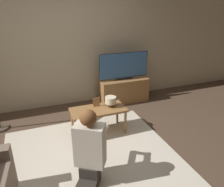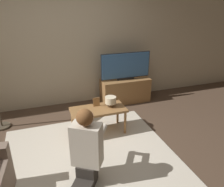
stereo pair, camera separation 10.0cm
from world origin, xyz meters
TOP-DOWN VIEW (x-y plane):
  - ground_plane at (0.00, 0.00)m, footprint 10.00×10.00m
  - wall_back at (0.00, 1.93)m, footprint 10.00×0.06m
  - rug at (0.00, 0.00)m, footprint 2.34×2.11m
  - tv_stand at (1.19, 1.58)m, footprint 1.04×0.41m
  - tv at (1.19, 1.59)m, footprint 1.08×0.08m
  - coffee_table at (0.29, 0.55)m, footprint 0.88×0.43m
  - person_kneeling at (-0.13, -0.46)m, footprint 0.66×0.83m
  - picture_frame at (0.29, 0.66)m, footprint 0.11×0.01m
  - table_lamp at (0.51, 0.57)m, footprint 0.18×0.18m

SIDE VIEW (x-z plane):
  - ground_plane at x=0.00m, z-range 0.00..0.00m
  - rug at x=0.00m, z-range 0.00..0.02m
  - tv_stand at x=1.19m, z-range 0.00..0.51m
  - coffee_table at x=0.29m, z-range 0.17..0.61m
  - person_kneeling at x=-0.13m, z-range 0.00..0.96m
  - picture_frame at x=0.29m, z-range 0.44..0.59m
  - table_lamp at x=0.51m, z-range 0.46..0.63m
  - tv at x=1.19m, z-range 0.52..1.09m
  - wall_back at x=0.00m, z-range 0.00..2.60m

